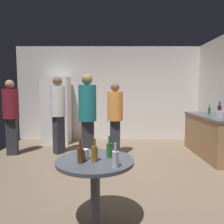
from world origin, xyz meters
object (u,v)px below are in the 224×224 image
Objects in this scene: plastic_cup_white at (84,154)px; person_in_orange_shirt at (115,114)px; refrigerator at (56,110)px; person_in_white_shirt at (58,109)px; beer_bottle_clear at (115,159)px; kettle at (219,114)px; beer_bottle_brown at (80,154)px; beer_bottle_on_counter at (209,110)px; person_in_maroon_shirt at (10,111)px; foreground_table at (95,169)px; wine_bottle_on_counter at (219,111)px; person_in_teal_shirt at (87,112)px; beer_bottle_amber at (94,153)px; beer_bottle_green at (109,149)px.

plastic_cup_white is 2.56m from person_in_orange_shirt.
refrigerator is 1.09m from person_in_white_shirt.
plastic_cup_white is at bearing 144.29° from beer_bottle_clear.
kettle reaches higher than beer_bottle_brown.
person_in_white_shirt is (-3.46, -0.08, 0.04)m from beer_bottle_on_counter.
beer_bottle_clear is at bearing 31.00° from person_in_maroon_shirt.
kettle is 3.16m from beer_bottle_clear.
wine_bottle_on_counter is at bearing 43.94° from foreground_table.
wine_bottle_on_counter is 2.75m from person_in_teal_shirt.
foreground_table is at bearing 37.59° from beer_bottle_brown.
beer_bottle_on_counter is 1.00× the size of beer_bottle_amber.
beer_bottle_on_counter reaches higher than beer_bottle_brown.
person_in_white_shirt reaches higher than foreground_table.
beer_bottle_on_counter reaches higher than kettle.
beer_bottle_amber is 2.09× the size of plastic_cup_white.
person_in_teal_shirt reaches higher than plastic_cup_white.
wine_bottle_on_counter is at bearing 66.02° from kettle.
person_in_teal_shirt is at bearing -59.62° from refrigerator.
wine_bottle_on_counter is (3.77, -1.40, 0.12)m from refrigerator.
person_in_orange_shirt is at bearing 168.59° from kettle.
person_in_teal_shirt reaches higher than beer_bottle_green.
beer_bottle_green is (-2.27, -2.70, -0.17)m from beer_bottle_on_counter.
person_in_maroon_shirt is (-0.72, -1.15, 0.08)m from refrigerator.
foreground_table is at bearing -5.01° from person_in_orange_shirt.
foreground_table is (1.35, -3.74, -0.27)m from refrigerator.
beer_bottle_brown is 0.14× the size of person_in_orange_shirt.
person_in_teal_shirt is at bearing -171.69° from wine_bottle_on_counter.
kettle is at bearing 79.04° from person_in_orange_shirt.
refrigerator is 4.02m from kettle.
beer_bottle_on_counter is 3.53m from beer_bottle_green.
refrigerator is 1.12× the size of person_in_orange_shirt.
person_in_white_shirt is at bearing 110.80° from beer_bottle_amber.
person_in_maroon_shirt reaches higher than plastic_cup_white.
person_in_maroon_shirt is at bearing 125.66° from beer_bottle_brown.
person_in_white_shirt is at bearing 114.44° from beer_bottle_green.
beer_bottle_on_counter is at bearing 84.51° from person_in_maroon_shirt.
person_in_maroon_shirt is at bearing 127.99° from beer_bottle_amber.
plastic_cup_white is at bearing -137.15° from wine_bottle_on_counter.
kettle is 0.30× the size of foreground_table.
beer_bottle_clear is at bearing -40.35° from beer_bottle_amber.
foreground_table is 3.48× the size of beer_bottle_amber.
person_in_white_shirt is (-1.25, 2.93, 0.21)m from beer_bottle_clear.
person_in_white_shirt is at bearing 174.11° from wine_bottle_on_counter.
foreground_table is 3.33m from person_in_maroon_shirt.
beer_bottle_clear is at bearing -0.76° from person_in_teal_shirt.
kettle is 2.62m from person_in_teal_shirt.
beer_bottle_on_counter is at bearing 47.87° from plastic_cup_white.
wine_bottle_on_counter is 0.19× the size of person_in_maroon_shirt.
person_in_teal_shirt is (1.77, -0.65, 0.05)m from person_in_maroon_shirt.
beer_bottle_brown is at bearing -136.36° from wine_bottle_on_counter.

